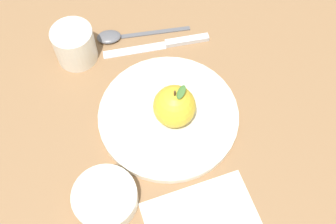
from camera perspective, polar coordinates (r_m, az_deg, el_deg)
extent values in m
plane|color=olive|center=(0.72, 0.03, 0.05)|extent=(2.40, 2.40, 0.00)
cylinder|color=silver|center=(0.71, 0.00, -0.50)|extent=(0.25, 0.25, 0.01)
torus|color=silver|center=(0.70, 0.00, -0.38)|extent=(0.25, 0.25, 0.01)
sphere|color=gold|center=(0.67, 0.92, 0.81)|extent=(0.07, 0.07, 0.07)
cylinder|color=#4C3319|center=(0.63, 0.98, 2.62)|extent=(0.00, 0.00, 0.01)
ellipsoid|color=#386628|center=(0.63, 1.89, 2.85)|extent=(0.02, 0.03, 0.01)
cylinder|color=silver|center=(0.65, -8.91, -12.01)|extent=(0.10, 0.10, 0.03)
torus|color=silver|center=(0.64, -9.07, -11.69)|extent=(0.10, 0.10, 0.01)
cylinder|color=#B7AF9F|center=(0.64, -9.04, -11.74)|extent=(0.08, 0.08, 0.01)
cylinder|color=silver|center=(0.78, -13.15, 9.30)|extent=(0.08, 0.08, 0.07)
torus|color=silver|center=(0.75, -13.66, 10.85)|extent=(0.08, 0.08, 0.01)
cylinder|color=#A0998B|center=(0.75, -13.65, 10.80)|extent=(0.06, 0.06, 0.01)
cube|color=silver|center=(0.80, -4.79, 8.80)|extent=(0.12, 0.04, 0.00)
cube|color=silver|center=(0.81, 2.72, 10.16)|extent=(0.09, 0.03, 0.01)
ellipsoid|color=#59595E|center=(0.82, -8.41, 10.54)|extent=(0.05, 0.04, 0.01)
cube|color=#59595E|center=(0.82, -1.77, 11.32)|extent=(0.14, 0.03, 0.01)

